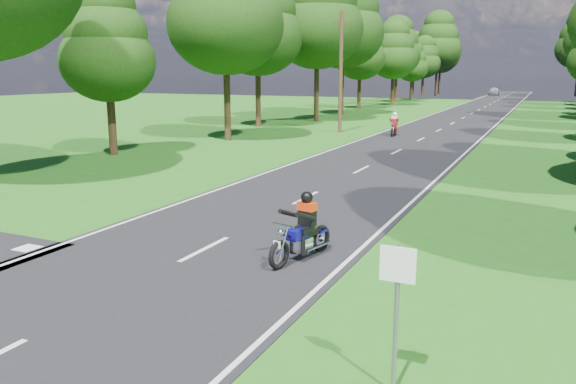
% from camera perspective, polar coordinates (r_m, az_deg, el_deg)
% --- Properties ---
extents(ground, '(160.00, 160.00, 0.00)m').
position_cam_1_polar(ground, '(11.76, -13.87, -8.45)').
color(ground, '#235D15').
rests_on(ground, ground).
extents(main_road, '(7.00, 140.00, 0.02)m').
position_cam_1_polar(main_road, '(59.07, 18.17, 7.58)').
color(main_road, black).
rests_on(main_road, ground).
extents(road_markings, '(7.40, 140.00, 0.01)m').
position_cam_1_polar(road_markings, '(57.23, 17.80, 7.49)').
color(road_markings, silver).
rests_on(road_markings, main_road).
extents(treeline, '(40.00, 115.35, 14.78)m').
position_cam_1_polar(treeline, '(68.93, 20.92, 14.83)').
color(treeline, black).
rests_on(treeline, ground).
extents(telegraph_pole, '(1.20, 0.26, 8.00)m').
position_cam_1_polar(telegraph_pole, '(38.77, 5.38, 12.07)').
color(telegraph_pole, '#382616').
rests_on(telegraph_pole, ground).
extents(road_sign, '(0.45, 0.07, 2.00)m').
position_cam_1_polar(road_sign, '(7.21, 11.00, -10.26)').
color(road_sign, slate).
rests_on(road_sign, ground).
extents(rider_near_blue, '(1.01, 1.90, 1.51)m').
position_cam_1_polar(rider_near_blue, '(12.18, 1.33, -3.54)').
color(rider_near_blue, '#0F0B7C').
rests_on(rider_near_blue, main_road).
extents(rider_far_red, '(0.81, 1.87, 1.51)m').
position_cam_1_polar(rider_far_red, '(36.98, 10.73, 6.80)').
color(rider_far_red, '#9C170C').
rests_on(rider_far_red, main_road).
extents(distant_car, '(1.74, 4.20, 1.42)m').
position_cam_1_polar(distant_car, '(107.49, 20.23, 9.60)').
color(distant_car, '#B9BBC0').
rests_on(distant_car, main_road).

